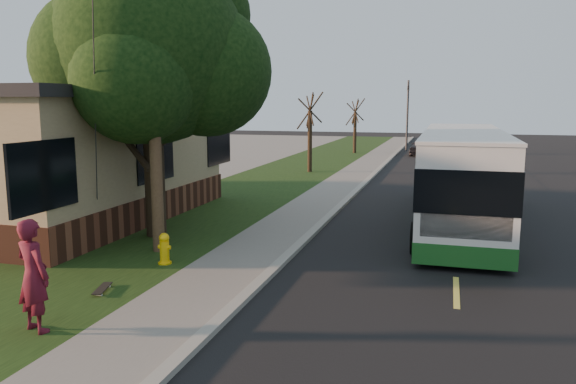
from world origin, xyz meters
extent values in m
plane|color=black|center=(0.00, 0.00, 0.00)|extent=(120.00, 120.00, 0.00)
cube|color=black|center=(4.00, 10.00, 0.01)|extent=(8.00, 80.00, 0.01)
cube|color=gray|center=(0.00, 10.00, 0.06)|extent=(0.25, 80.00, 0.12)
cube|color=slate|center=(-1.00, 10.00, 0.04)|extent=(2.00, 80.00, 0.08)
cube|color=black|center=(-4.50, 10.00, 0.04)|extent=(5.00, 80.00, 0.07)
cube|color=slate|center=(-14.50, 10.00, 0.02)|extent=(15.00, 80.00, 0.04)
cylinder|color=yellow|center=(-2.60, 0.00, 0.35)|extent=(0.22, 0.22, 0.55)
sphere|color=yellow|center=(-2.60, 0.00, 0.69)|extent=(0.24, 0.24, 0.24)
cylinder|color=yellow|center=(-2.60, 0.00, 0.47)|extent=(0.30, 0.10, 0.10)
cylinder|color=yellow|center=(-2.60, 0.00, 0.47)|extent=(0.10, 0.18, 0.10)
cylinder|color=yellow|center=(-2.60, 0.00, 0.09)|extent=(0.32, 0.32, 0.04)
cylinder|color=#473321|center=(-3.30, 1.00, 4.57)|extent=(0.30, 0.30, 9.00)
cylinder|color=#2D2D30|center=(-4.20, -0.10, 3.80)|extent=(2.52, 3.21, 7.60)
cylinder|color=black|center=(-4.20, 2.50, 2.07)|extent=(0.56, 0.56, 4.00)
sphere|color=black|center=(-4.20, 2.50, 5.27)|extent=(5.20, 5.20, 5.20)
sphere|color=black|center=(-2.80, 3.10, 4.67)|extent=(3.60, 3.60, 3.60)
sphere|color=black|center=(-5.40, 2.10, 4.97)|extent=(3.80, 3.80, 3.80)
sphere|color=black|center=(-3.90, 1.20, 4.37)|extent=(3.20, 3.20, 3.20)
sphere|color=black|center=(-4.80, 3.90, 5.67)|extent=(3.40, 3.40, 3.40)
sphere|color=black|center=(-3.30, 3.70, 6.27)|extent=(3.00, 3.00, 3.00)
cylinder|color=black|center=(-3.50, 18.00, 1.72)|extent=(0.24, 0.24, 3.30)
cylinder|color=black|center=(-3.50, 18.00, 3.37)|extent=(1.38, 0.57, 2.01)
cylinder|color=black|center=(-3.50, 18.00, 3.37)|extent=(0.74, 1.21, 1.58)
cylinder|color=black|center=(-3.50, 18.00, 3.37)|extent=(0.65, 1.05, 1.95)
cylinder|color=black|center=(-3.50, 18.00, 3.37)|extent=(1.28, 0.53, 1.33)
cylinder|color=black|center=(-3.50, 18.00, 3.37)|extent=(0.75, 1.21, 1.70)
cylinder|color=black|center=(-3.00, 30.00, 1.58)|extent=(0.24, 0.24, 3.03)
cylinder|color=black|center=(-3.00, 30.00, 3.10)|extent=(1.38, 0.57, 2.01)
cylinder|color=black|center=(-3.00, 30.00, 3.10)|extent=(0.74, 1.21, 1.58)
cylinder|color=black|center=(-3.00, 30.00, 3.10)|extent=(0.65, 1.05, 1.95)
cylinder|color=black|center=(-3.00, 30.00, 3.10)|extent=(1.28, 0.53, 1.33)
cylinder|color=black|center=(-3.00, 30.00, 3.10)|extent=(0.75, 1.21, 1.70)
cylinder|color=#2D2D30|center=(0.50, 34.00, 2.75)|extent=(0.16, 0.16, 5.50)
imported|color=black|center=(0.50, 34.00, 4.50)|extent=(0.18, 0.22, 1.10)
cube|color=silver|center=(4.16, 6.73, 1.68)|extent=(2.27, 10.89, 2.45)
cube|color=#19591E|center=(4.16, 6.73, 0.41)|extent=(2.29, 10.91, 0.50)
cube|color=black|center=(4.16, 6.73, 1.86)|extent=(2.31, 10.93, 1.00)
cube|color=black|center=(4.16, 1.32, 1.54)|extent=(1.97, 0.06, 1.45)
cube|color=yellow|center=(4.16, 1.33, 2.77)|extent=(1.45, 0.06, 0.32)
cube|color=#FFF2CC|center=(3.48, 1.31, 0.50)|extent=(0.23, 0.04, 0.14)
cube|color=#FFF2CC|center=(4.84, 1.31, 0.50)|extent=(0.23, 0.04, 0.14)
cube|color=silver|center=(4.16, 6.73, 2.92)|extent=(2.32, 10.94, 0.08)
cylinder|color=black|center=(3.02, 2.74, 0.42)|extent=(0.25, 0.84, 0.84)
cylinder|color=black|center=(5.29, 2.74, 0.42)|extent=(0.25, 0.84, 0.84)
cylinder|color=black|center=(3.02, 5.82, 0.42)|extent=(0.25, 0.84, 0.84)
cylinder|color=black|center=(5.29, 5.82, 0.42)|extent=(0.25, 0.84, 0.84)
cylinder|color=black|center=(3.02, 10.73, 0.42)|extent=(0.25, 0.84, 0.84)
cylinder|color=black|center=(5.29, 10.73, 0.42)|extent=(0.25, 0.84, 0.84)
imported|color=#531020|center=(-2.76, -4.12, 1.02)|extent=(0.81, 0.65, 1.91)
cube|color=black|center=(-2.87, -2.11, 0.13)|extent=(0.39, 0.78, 0.02)
cylinder|color=silver|center=(-2.79, -2.36, 0.09)|extent=(0.18, 0.09, 0.05)
cylinder|color=silver|center=(-2.94, -1.85, 0.09)|extent=(0.18, 0.09, 0.05)
cube|color=#133220|center=(-9.50, 3.87, 0.66)|extent=(1.71, 1.50, 1.24)
cube|color=#133220|center=(-9.50, 3.87, 1.32)|extent=(1.77, 1.56, 0.08)
imported|color=black|center=(1.99, 30.46, 0.68)|extent=(2.05, 4.13, 1.35)
camera|label=1|loc=(3.71, -11.50, 3.85)|focal=35.00mm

